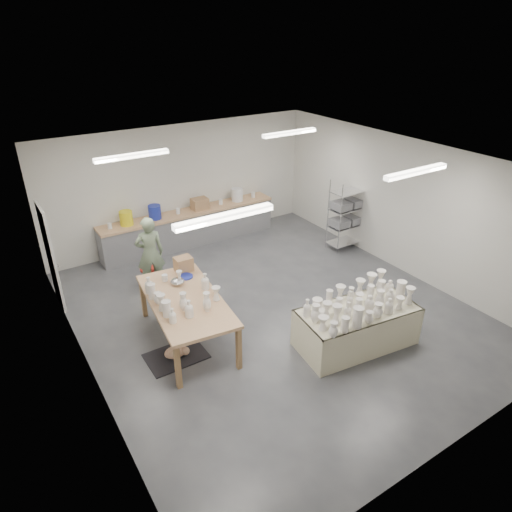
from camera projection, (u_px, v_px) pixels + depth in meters
room at (266, 215)px, 8.17m from camera, size 8.00×8.02×3.00m
back_counter at (190, 226)px, 11.63m from camera, size 4.60×0.60×1.24m
wire_shelf at (347, 213)px, 11.26m from camera, size 0.88×0.48×1.80m
drying_table at (357, 323)px, 7.97m from camera, size 2.19×1.24×1.10m
work_table at (183, 297)px, 7.92m from camera, size 1.43×2.45×1.24m
rug at (176, 356)px, 7.85m from camera, size 1.00×0.70×0.02m
cat at (177, 351)px, 7.81m from camera, size 0.42×0.31×0.17m
potter at (150, 253)px, 9.56m from camera, size 0.66×0.50×1.62m
red_stool at (148, 270)px, 10.00m from camera, size 0.45×0.45×0.33m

